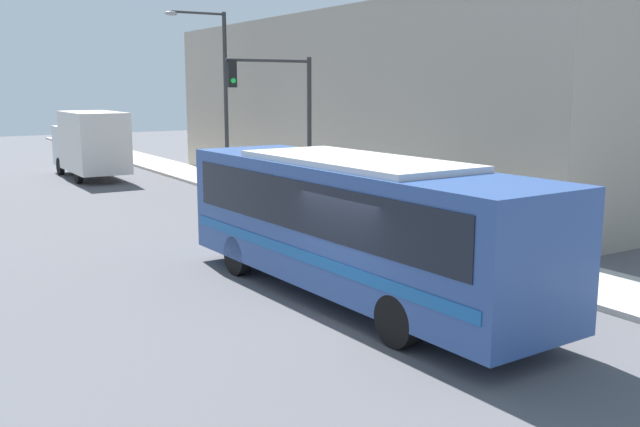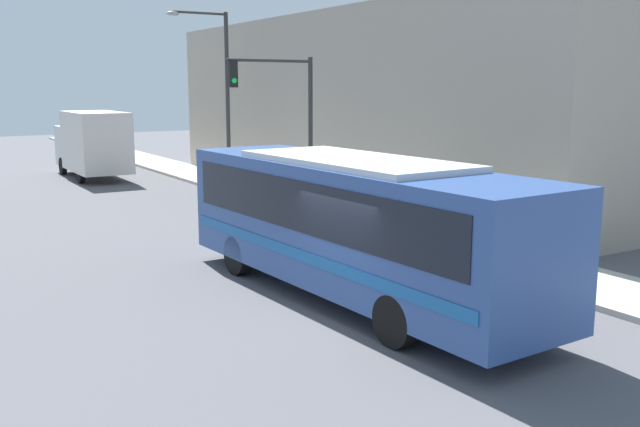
{
  "view_description": "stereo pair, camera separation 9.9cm",
  "coord_description": "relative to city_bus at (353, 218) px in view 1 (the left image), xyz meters",
  "views": [
    {
      "loc": [
        -7.83,
        -11.17,
        4.6
      ],
      "look_at": [
        1.69,
        4.3,
        1.34
      ],
      "focal_mm": 40.0,
      "sensor_mm": 36.0,
      "label": 1
    },
    {
      "loc": [
        -7.74,
        -11.22,
        4.6
      ],
      "look_at": [
        1.69,
        4.3,
        1.34
      ],
      "focal_mm": 40.0,
      "sensor_mm": 36.0,
      "label": 2
    }
  ],
  "objects": [
    {
      "name": "ground_plane",
      "position": [
        -0.69,
        -1.3,
        -1.79
      ],
      "size": [
        120.0,
        120.0,
        0.0
      ],
      "primitive_type": "plane",
      "color": "#515156"
    },
    {
      "name": "city_bus",
      "position": [
        0.0,
        0.0,
        0.0
      ],
      "size": [
        3.09,
        10.4,
        3.1
      ],
      "rotation": [
        0.0,
        0.0,
        0.05
      ],
      "color": "#2D4C8C",
      "rests_on": "ground_plane"
    },
    {
      "name": "building_facade",
      "position": [
        9.46,
        13.04,
        1.98
      ],
      "size": [
        6.0,
        26.68,
        7.54
      ],
      "color": "#9E9384",
      "rests_on": "ground_plane"
    },
    {
      "name": "fire_hydrant",
      "position": [
        4.41,
        3.52,
        -1.26
      ],
      "size": [
        0.24,
        0.32,
        0.8
      ],
      "color": "gold",
      "rests_on": "sidewalk"
    },
    {
      "name": "delivery_truck",
      "position": [
        0.37,
        23.92,
        0.01
      ],
      "size": [
        2.36,
        6.76,
        3.35
      ],
      "color": "silver",
      "rests_on": "ground_plane"
    },
    {
      "name": "traffic_light_pole",
      "position": [
        3.46,
        9.51,
        2.08
      ],
      "size": [
        3.28,
        0.35,
        5.46
      ],
      "color": "#2D2D2D",
      "rests_on": "sidewalk"
    },
    {
      "name": "street_lamp",
      "position": [
        4.3,
        16.9,
        2.86
      ],
      "size": [
        2.77,
        0.28,
        7.62
      ],
      "color": "#2D2D2D",
      "rests_on": "sidewalk"
    },
    {
      "name": "sidewalk",
      "position": [
        5.14,
        18.7,
        -1.72
      ],
      "size": [
        2.66,
        70.0,
        0.14
      ],
      "color": "#B7B2A8",
      "rests_on": "ground_plane"
    },
    {
      "name": "pedestrian_near_corner",
      "position": [
        5.75,
        3.49,
        -0.74
      ],
      "size": [
        0.34,
        0.34,
        1.79
      ],
      "color": "#23283D",
      "rests_on": "sidewalk"
    }
  ]
}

